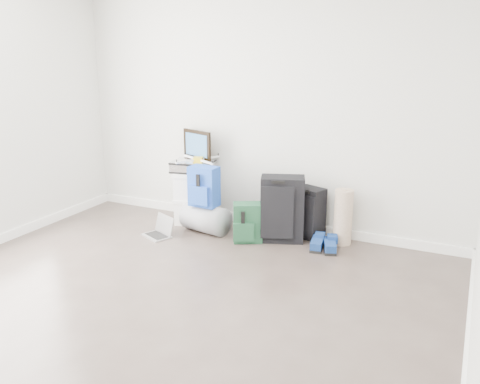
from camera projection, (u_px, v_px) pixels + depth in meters
The scene contains 14 objects.
ground at pixel (127, 330), 3.69m from camera, with size 5.00×5.00×0.00m, color #3D322C.
room_envelope at pixel (112, 89), 3.23m from camera, with size 4.52×5.02×2.71m.
boxes_stack at pixel (194, 197), 5.87m from camera, with size 0.51×0.46×0.61m.
briefcase at pixel (193, 166), 5.77m from camera, with size 0.45×0.33×0.13m, color #B2B2B7.
painting at pixel (197, 145), 5.79m from camera, with size 0.43×0.17×0.33m.
drone at pixel (198, 159), 5.70m from camera, with size 0.52×0.52×0.05m.
duffel_bag at pixel (206, 218), 5.60m from camera, with size 0.31×0.31×0.50m, color gray.
blue_backpack at pixel (204, 187), 5.47m from camera, with size 0.32×0.24×0.44m.
large_suitcase at pixel (282, 209), 5.30m from camera, with size 0.51×0.42×0.69m.
green_backpack at pixel (247, 223), 5.30m from camera, with size 0.35×0.32×0.42m.
carry_on at pixel (307, 212), 5.42m from camera, with size 0.40×0.33×0.55m.
shoes at pixel (323, 245), 5.14m from camera, with size 0.32×0.32×0.10m.
rolled_rug at pixel (343, 217), 5.23m from camera, with size 0.19×0.19×0.58m, color tan.
laptop at pixel (160, 231), 5.51m from camera, with size 0.37×0.32×0.22m.
Camera 1 is at (2.15, -2.60, 1.98)m, focal length 38.00 mm.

